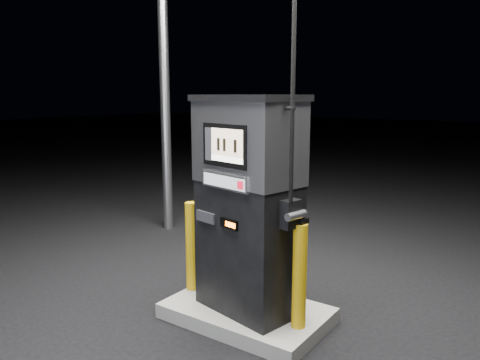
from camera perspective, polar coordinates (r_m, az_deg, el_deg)
The scene contains 5 objects.
ground at distance 5.00m, azimuth 0.80°, elevation -16.66°, with size 80.00×80.00×0.00m, color black.
pump_island at distance 4.97m, azimuth 0.80°, elevation -15.89°, with size 1.60×1.00×0.15m, color slate.
fuel_dispenser at distance 4.52m, azimuth 1.03°, elevation -2.84°, with size 1.22×0.83×4.40m.
bollard_left at distance 5.19m, azimuth -5.91°, elevation -8.03°, with size 0.13×0.13×0.98m, color #C4950A.
bollard_right at distance 4.38m, azimuth 7.26°, elevation -11.56°, with size 0.13×0.13×0.99m, color #C4950A.
Camera 1 is at (2.51, -3.68, 2.28)m, focal length 35.00 mm.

